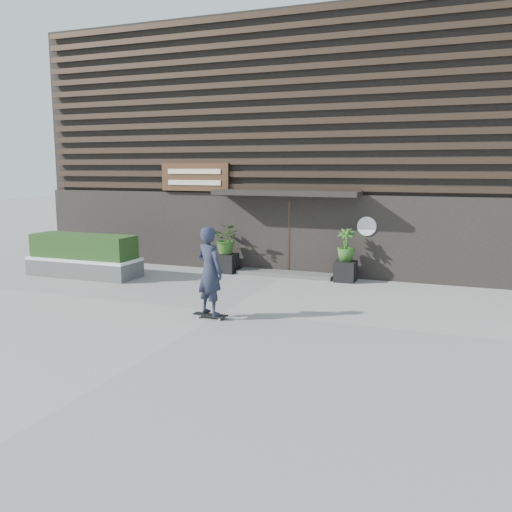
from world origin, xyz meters
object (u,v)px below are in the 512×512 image
at_px(planter_pot_right, 345,271).
at_px(raised_bed, 85,268).
at_px(planter_pot_left, 227,263).
at_px(skateboarder, 210,271).

xyz_separation_m(planter_pot_right, raised_bed, (-7.67, -2.08, -0.05)).
height_order(planter_pot_left, planter_pot_right, same).
bearing_deg(raised_bed, skateboarder, -27.26).
bearing_deg(skateboarder, planter_pot_right, 68.80).
distance_m(raised_bed, skateboarder, 6.49).
xyz_separation_m(planter_pot_left, raised_bed, (-3.87, -2.08, -0.05)).
distance_m(planter_pot_left, skateboarder, 5.41).
bearing_deg(skateboarder, raised_bed, 152.74).
relative_size(planter_pot_right, skateboarder, 0.29).
xyz_separation_m(planter_pot_right, skateboarder, (-1.95, -5.03, 0.76)).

